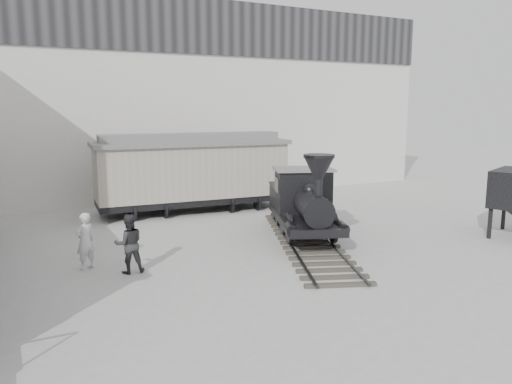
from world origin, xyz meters
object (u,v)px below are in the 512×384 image
locomotive (304,207)px  boxcar (192,171)px  visitor_b (129,244)px  visitor_a (85,241)px

locomotive → boxcar: (-2.05, 7.00, 0.76)m
locomotive → boxcar: boxcar is taller
locomotive → visitor_b: size_ratio=5.28×
visitor_a → boxcar: bearing=-157.2°
boxcar → visitor_b: (-5.10, -7.91, -1.10)m
boxcar → visitor_b: boxcar is taller
visitor_b → locomotive: bearing=-167.8°
boxcar → visitor_a: (-6.26, -6.91, -1.11)m
locomotive → visitor_a: size_ratio=5.33×
boxcar → locomotive: bearing=-68.7°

